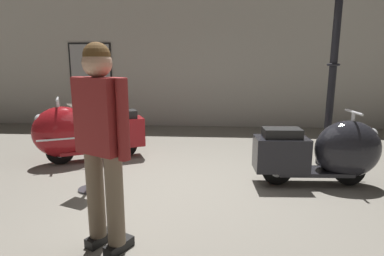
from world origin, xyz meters
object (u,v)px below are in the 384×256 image
Objects in this scene: scooter_0 at (81,133)px; scooter_1 at (327,152)px; lamppost at (335,46)px; info_stanchion at (87,155)px; visitor_0 at (101,135)px.

scooter_0 is 3.67m from scooter_1.
info_stanchion is at bearing -158.51° from lamppost.
lamppost reaches higher than scooter_0.
scooter_0 is 2.72m from visitor_0.
visitor_0 is at bearing 92.12° from scooter_0.
scooter_1 is 0.94× the size of visitor_0.
info_stanchion is (0.57, -1.15, -0.02)m from scooter_0.
info_stanchion is (-3.02, -0.41, 0.01)m from scooter_1.
lamppost is (0.30, 0.90, 1.37)m from scooter_1.
visitor_0 is (-2.67, -2.53, -0.82)m from lamppost.
scooter_0 is 1.08× the size of scooter_1.
visitor_0 reaches higher than scooter_0.
scooter_1 is 0.54× the size of lamppost.
scooter_0 is 0.59× the size of lamppost.
lamppost is at bearing 157.15° from scooter_0.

